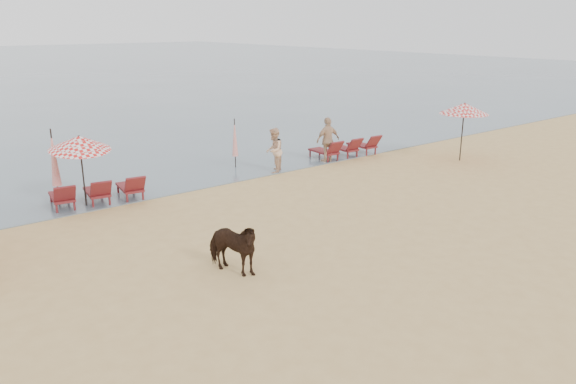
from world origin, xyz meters
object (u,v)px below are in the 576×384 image
(umbrella_open_left_b, at_px, (80,143))
(umbrella_closed_right, at_px, (235,138))
(cow, at_px, (232,247))
(beachgoer_right_a, at_px, (274,151))
(lounger_cluster_left, at_px, (98,191))
(lounger_cluster_right, at_px, (347,147))
(beachgoer_right_b, at_px, (328,140))
(umbrella_open_right, at_px, (464,109))
(umbrella_closed_left, at_px, (54,158))

(umbrella_open_left_b, xyz_separation_m, umbrella_closed_right, (6.54, 1.24, -0.85))
(cow, xyz_separation_m, beachgoer_right_a, (6.36, 6.82, 0.22))
(lounger_cluster_left, relative_size, umbrella_open_left_b, 1.26)
(lounger_cluster_left, xyz_separation_m, cow, (0.53, -7.19, 0.23))
(lounger_cluster_right, xyz_separation_m, beachgoer_right_b, (-1.31, -0.20, 0.52))
(lounger_cluster_left, distance_m, umbrella_open_right, 14.93)
(lounger_cluster_right, distance_m, umbrella_open_right, 5.17)
(beachgoer_right_b, bearing_deg, umbrella_closed_right, -17.76)
(umbrella_open_left_b, relative_size, umbrella_closed_right, 1.20)
(beachgoer_right_b, bearing_deg, umbrella_open_right, 151.27)
(beachgoer_right_a, relative_size, beachgoer_right_b, 0.93)
(lounger_cluster_right, relative_size, umbrella_closed_left, 1.19)
(umbrella_open_right, xyz_separation_m, beachgoer_right_a, (-7.46, 3.34, -1.35))
(beachgoer_right_a, height_order, beachgoer_right_b, beachgoer_right_b)
(lounger_cluster_right, height_order, umbrella_open_right, umbrella_open_right)
(umbrella_open_left_b, bearing_deg, umbrella_closed_right, -3.95)
(umbrella_open_right, distance_m, beachgoer_right_b, 5.85)
(lounger_cluster_left, bearing_deg, beachgoer_right_b, 6.10)
(lounger_cluster_left, xyz_separation_m, umbrella_closed_right, (6.12, 1.22, 0.81))
(umbrella_open_right, bearing_deg, umbrella_closed_left, 150.35)
(umbrella_open_right, relative_size, umbrella_closed_left, 1.00)
(lounger_cluster_right, relative_size, umbrella_open_left_b, 1.22)
(umbrella_closed_right, height_order, cow, umbrella_closed_right)
(cow, relative_size, beachgoer_right_a, 0.88)
(beachgoer_right_a, bearing_deg, lounger_cluster_right, 140.82)
(umbrella_open_right, relative_size, cow, 1.58)
(lounger_cluster_right, bearing_deg, lounger_cluster_left, -177.76)
(lounger_cluster_right, distance_m, umbrella_closed_left, 12.10)
(umbrella_closed_left, relative_size, cow, 1.58)
(lounger_cluster_left, relative_size, lounger_cluster_right, 1.03)
(lounger_cluster_left, height_order, umbrella_open_left_b, umbrella_open_left_b)
(lounger_cluster_left, bearing_deg, lounger_cluster_right, 7.45)
(umbrella_open_right, height_order, cow, umbrella_open_right)
(lounger_cluster_left, relative_size, umbrella_closed_left, 1.23)
(lounger_cluster_left, xyz_separation_m, beachgoer_right_a, (6.89, -0.37, 0.46))
(lounger_cluster_right, xyz_separation_m, beachgoer_right_a, (-4.11, -0.17, 0.45))
(umbrella_closed_right, xyz_separation_m, beachgoer_right_a, (0.77, -1.59, -0.35))
(lounger_cluster_left, height_order, beachgoer_right_a, beachgoer_right_a)
(umbrella_open_left_b, bearing_deg, umbrella_closed_left, 107.69)
(cow, bearing_deg, lounger_cluster_left, 74.37)
(umbrella_open_left_b, height_order, beachgoer_right_b, umbrella_open_left_b)
(lounger_cluster_left, height_order, umbrella_closed_right, umbrella_closed_right)
(umbrella_open_left_b, relative_size, beachgoer_right_a, 1.36)
(lounger_cluster_right, distance_m, umbrella_open_left_b, 11.55)
(beachgoer_right_b, bearing_deg, lounger_cluster_left, 4.27)
(lounger_cluster_right, xyz_separation_m, umbrella_closed_right, (-4.89, 1.42, 0.80))
(beachgoer_right_b, bearing_deg, lounger_cluster_right, -164.45)
(lounger_cluster_right, height_order, umbrella_closed_right, umbrella_closed_right)
(umbrella_open_left_b, bearing_deg, beachgoer_right_a, -17.41)
(umbrella_closed_left, xyz_separation_m, cow, (1.53, -8.07, -0.86))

